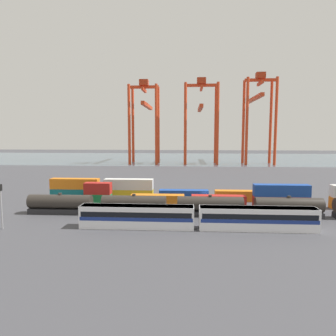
% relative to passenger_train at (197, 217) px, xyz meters
% --- Properties ---
extents(ground_plane, '(420.00, 420.00, 0.00)m').
position_rel_passenger_train_xyz_m(ground_plane, '(3.00, 61.53, -2.14)').
color(ground_plane, '#424247').
extents(harbour_water, '(400.00, 110.00, 0.01)m').
position_rel_passenger_train_xyz_m(harbour_water, '(3.00, 159.74, -2.14)').
color(harbour_water, '#475B6B').
rests_on(harbour_water, ground_plane).
extents(passenger_train, '(40.39, 3.14, 3.90)m').
position_rel_passenger_train_xyz_m(passenger_train, '(0.00, 0.00, 0.00)').
color(passenger_train, silver).
rests_on(passenger_train, ground_plane).
extents(freight_tank_row, '(74.02, 2.81, 4.27)m').
position_rel_passenger_train_xyz_m(freight_tank_row, '(2.92, 8.53, -0.14)').
color(freight_tank_row, '#232326').
rests_on(freight_tank_row, ground_plane).
extents(signal_mast, '(0.36, 0.60, 7.79)m').
position_rel_passenger_train_xyz_m(signal_mast, '(-33.27, -2.34, 2.90)').
color(signal_mast, gray).
rests_on(signal_mast, ground_plane).
extents(shipping_container_0, '(6.04, 2.44, 2.60)m').
position_rel_passenger_train_xyz_m(shipping_container_0, '(-22.11, 16.59, -0.84)').
color(shipping_container_0, '#197538').
rests_on(shipping_container_0, ground_plane).
extents(shipping_container_1, '(6.04, 2.44, 2.60)m').
position_rel_passenger_train_xyz_m(shipping_container_1, '(-22.11, 16.59, 1.76)').
color(shipping_container_1, '#AD211C').
rests_on(shipping_container_1, shipping_container_0).
extents(shipping_container_2, '(12.10, 2.44, 2.60)m').
position_rel_passenger_train_xyz_m(shipping_container_2, '(-8.36, 16.59, -0.84)').
color(shipping_container_2, orange).
rests_on(shipping_container_2, ground_plane).
extents(shipping_container_3, '(12.10, 2.44, 2.60)m').
position_rel_passenger_train_xyz_m(shipping_container_3, '(5.39, 16.59, -0.84)').
color(shipping_container_3, '#AD211C').
rests_on(shipping_container_3, ground_plane).
extents(shipping_container_4, '(12.10, 2.44, 2.60)m').
position_rel_passenger_train_xyz_m(shipping_container_4, '(19.13, 16.59, -0.84)').
color(shipping_container_4, '#AD211C').
rests_on(shipping_container_4, ground_plane).
extents(shipping_container_5, '(12.10, 2.44, 2.60)m').
position_rel_passenger_train_xyz_m(shipping_container_5, '(19.13, 16.59, 1.76)').
color(shipping_container_5, '#1C4299').
rests_on(shipping_container_5, shipping_container_4).
extents(shipping_container_9, '(12.10, 2.44, 2.60)m').
position_rel_passenger_train_xyz_m(shipping_container_9, '(-29.86, 22.86, -0.84)').
color(shipping_container_9, '#146066').
rests_on(shipping_container_9, ground_plane).
extents(shipping_container_10, '(12.10, 2.44, 2.60)m').
position_rel_passenger_train_xyz_m(shipping_container_10, '(-29.86, 22.86, 1.76)').
color(shipping_container_10, orange).
rests_on(shipping_container_10, shipping_container_9).
extents(shipping_container_11, '(12.10, 2.44, 2.60)m').
position_rel_passenger_train_xyz_m(shipping_container_11, '(-16.18, 22.86, -0.84)').
color(shipping_container_11, gold).
rests_on(shipping_container_11, ground_plane).
extents(shipping_container_12, '(12.10, 2.44, 2.60)m').
position_rel_passenger_train_xyz_m(shipping_container_12, '(-16.18, 22.86, 1.76)').
color(shipping_container_12, silver).
rests_on(shipping_container_12, shipping_container_11).
extents(shipping_container_13, '(12.10, 2.44, 2.60)m').
position_rel_passenger_train_xyz_m(shipping_container_13, '(-2.50, 22.86, -0.84)').
color(shipping_container_13, '#1C4299').
rests_on(shipping_container_13, ground_plane).
extents(shipping_container_14, '(12.10, 2.44, 2.60)m').
position_rel_passenger_train_xyz_m(shipping_container_14, '(11.18, 22.86, -0.84)').
color(shipping_container_14, orange).
rests_on(shipping_container_14, ground_plane).
extents(gantry_crane_west, '(16.33, 38.90, 46.23)m').
position_rel_passenger_train_xyz_m(gantry_crane_west, '(-25.93, 122.91, 25.96)').
color(gantry_crane_west, red).
rests_on(gantry_crane_west, ground_plane).
extents(gantry_crane_central, '(18.71, 35.57, 46.84)m').
position_rel_passenger_train_xyz_m(gantry_crane_central, '(5.59, 122.34, 25.83)').
color(gantry_crane_central, red).
rests_on(gantry_crane_central, ground_plane).
extents(gantry_crane_east, '(16.63, 40.05, 49.28)m').
position_rel_passenger_train_xyz_m(gantry_crane_east, '(37.10, 123.06, 28.05)').
color(gantry_crane_east, red).
rests_on(gantry_crane_east, ground_plane).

